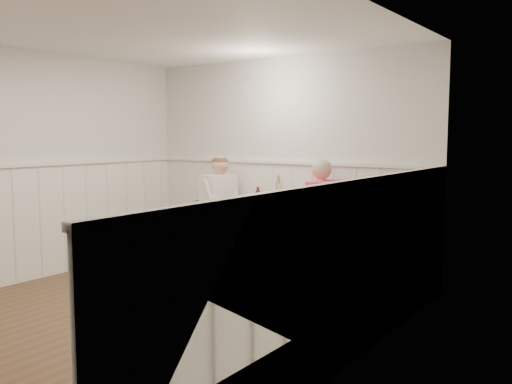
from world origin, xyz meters
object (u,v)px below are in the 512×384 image
chair_right (322,239)px  diner_cream (221,219)px  chair_left (212,229)px  dining_table (266,220)px  grass_vase (276,193)px  man_in_pink (320,230)px  beer_bottle (258,198)px

chair_right → diner_cream: 1.52m
chair_left → diner_cream: (0.14, 0.03, 0.14)m
dining_table → grass_vase: 0.43m
chair_left → grass_vase: bearing=21.2°
dining_table → chair_right: 0.81m
dining_table → man_in_pink: size_ratio=0.68×
chair_right → grass_vase: (-0.86, 0.39, 0.43)m
diner_cream → grass_vase: 0.79m
chair_right → dining_table: bearing=174.5°
grass_vase → diner_cream: bearing=-156.9°
man_in_pink → grass_vase: (-0.78, 0.29, 0.35)m
man_in_pink → diner_cream: bearing=179.4°
diner_cream → beer_bottle: 0.55m
diner_cream → grass_vase: diner_cream is taller
dining_table → beer_bottle: size_ratio=3.69×
diner_cream → man_in_pink: bearing=-0.6°
diner_cream → beer_bottle: (0.43, 0.20, 0.27)m
dining_table → man_in_pink: man_in_pink is taller
man_in_pink → dining_table: bearing=-178.8°
diner_cream → chair_right: bearing=-4.1°
dining_table → diner_cream: (-0.71, 0.03, -0.06)m
man_in_pink → grass_vase: size_ratio=3.25×
dining_table → diner_cream: diner_cream is taller
chair_left → grass_vase: grass_vase is taller
chair_right → chair_left: size_ratio=1.14×
dining_table → man_in_pink: 0.73m
grass_vase → man_in_pink: bearing=-20.7°
diner_cream → beer_bottle: size_ratio=5.46×
dining_table → grass_vase: grass_vase is taller
dining_table → beer_bottle: bearing=140.8°
chair_left → beer_bottle: beer_bottle is taller
man_in_pink → grass_vase: 0.90m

